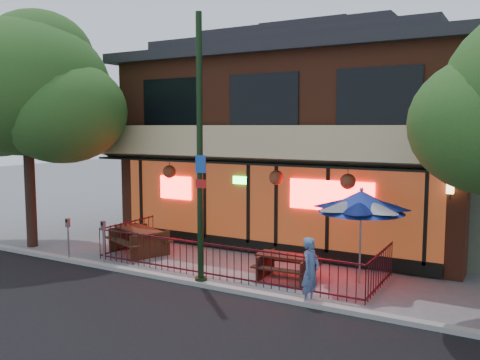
% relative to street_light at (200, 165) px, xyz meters
% --- Properties ---
extents(ground, '(80.00, 80.00, 0.00)m').
position_rel_street_light_xyz_m(ground, '(-0.00, 0.40, -3.15)').
color(ground, gray).
rests_on(ground, ground).
extents(curb, '(80.00, 0.25, 0.12)m').
position_rel_street_light_xyz_m(curb, '(-0.00, -0.10, -3.09)').
color(curb, '#999993').
rests_on(curb, ground).
extents(restaurant_building, '(12.96, 9.49, 8.05)m').
position_rel_street_light_xyz_m(restaurant_building, '(-0.00, 7.51, 0.98)').
color(restaurant_building, brown).
rests_on(restaurant_building, ground).
extents(patio_fence, '(8.44, 2.62, 1.00)m').
position_rel_street_light_xyz_m(patio_fence, '(-0.00, 0.91, -2.52)').
color(patio_fence, '#3D0D15').
rests_on(patio_fence, ground).
extents(street_light, '(0.43, 0.32, 7.00)m').
position_rel_street_light_xyz_m(street_light, '(0.00, 0.00, 0.00)').
color(street_light, black).
rests_on(street_light, ground).
extents(street_tree_left, '(5.60, 5.60, 8.05)m').
position_rel_street_light_xyz_m(street_tree_left, '(-7.46, 0.79, 2.52)').
color(street_tree_left, '#37221B').
rests_on(street_tree_left, ground).
extents(picnic_table_left, '(2.36, 2.11, 0.83)m').
position_rel_street_light_xyz_m(picnic_table_left, '(-3.60, 1.74, -2.60)').
color(picnic_table_left, '#3B2815').
rests_on(picnic_table_left, ground).
extents(picnic_table_right, '(1.65, 1.30, 0.69)m').
position_rel_street_light_xyz_m(picnic_table_right, '(1.77, 1.52, -2.70)').
color(picnic_table_right, '#371C13').
rests_on(picnic_table_right, ground).
extents(patio_umbrella, '(2.25, 2.25, 2.57)m').
position_rel_street_light_xyz_m(patio_umbrella, '(3.60, 2.17, -0.96)').
color(patio_umbrella, gray).
rests_on(patio_umbrella, ground).
extents(pedestrian, '(0.43, 0.61, 1.59)m').
position_rel_street_light_xyz_m(pedestrian, '(3.05, 0.05, -2.36)').
color(pedestrian, '#4F6C9E').
rests_on(pedestrian, ground).
extents(parking_meter_near, '(0.14, 0.13, 1.39)m').
position_rel_street_light_xyz_m(parking_meter_near, '(-3.45, 0.00, -2.21)').
color(parking_meter_near, gray).
rests_on(parking_meter_near, ground).
extents(parking_meter_far, '(0.12, 0.11, 1.35)m').
position_rel_street_light_xyz_m(parking_meter_far, '(-4.84, -0.08, -2.23)').
color(parking_meter_far, gray).
rests_on(parking_meter_far, ground).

